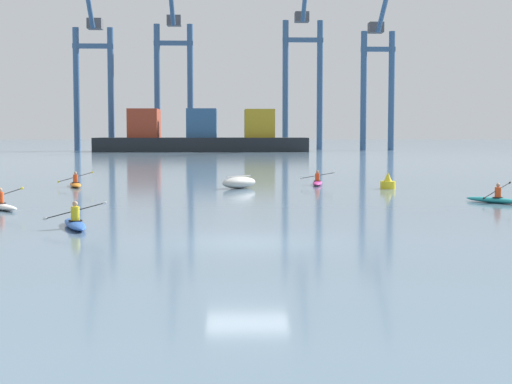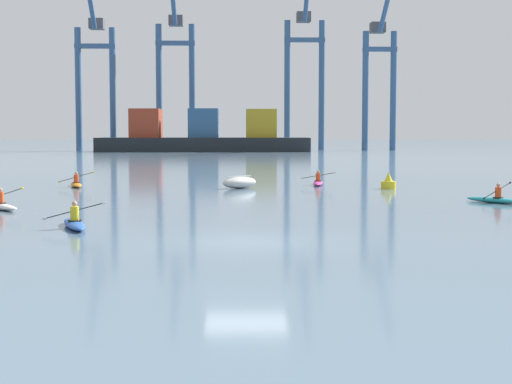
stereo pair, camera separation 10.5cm
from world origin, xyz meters
The scene contains 13 objects.
ground_plane centered at (0.00, 0.00, 0.00)m, with size 800.00×800.00×0.00m, color slate.
container_barge centered at (-5.73, 120.44, 2.72)m, with size 38.38×11.68×7.76m.
gantry_crane_west centered at (-26.68, 127.83, 16.24)m, with size 7.77×14.94×34.36m.
gantry_crane_west_mid centered at (-11.66, 131.90, 16.99)m, with size 7.73×16.85×35.12m.
gantry_crane_east_mid centered at (14.08, 133.85, 17.53)m, with size 8.14×15.52×36.59m.
gantry_crane_east centered at (28.13, 127.45, 16.28)m, with size 6.66×19.67×33.65m.
capsized_dinghy centered at (0.01, 23.44, 0.35)m, with size 2.63×2.61×0.76m.
channel_buoy centered at (8.91, 22.77, 0.36)m, with size 0.90×0.90×1.00m.
kayak_white centered at (-10.57, 10.70, 0.17)m, with size 2.59×3.03×0.95m.
kayak_blue centered at (-5.96, 3.85, 0.17)m, with size 2.14×3.41×0.95m.
kayak_magenta centered at (5.07, 26.24, 0.17)m, with size 2.25×3.45×0.95m.
kayak_orange centered at (-10.11, 25.01, 0.17)m, with size 2.15×3.43×0.96m.
kayak_teal centered at (12.13, 13.08, 0.17)m, with size 2.46×3.12×1.02m.
Camera 1 is at (-0.51, -23.48, 3.31)m, focal length 54.77 mm.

